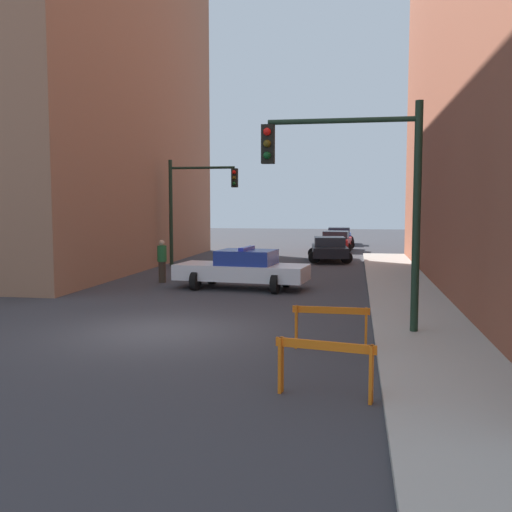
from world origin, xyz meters
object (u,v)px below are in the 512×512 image
Objects in this scene: traffic_light_far at (192,197)px; pedestrian_crossing at (162,260)px; traffic_light_near at (364,182)px; parked_car_mid at (336,241)px; barrier_front at (325,359)px; police_car at (243,269)px; barrier_mid at (331,320)px; parked_car_far at (339,236)px; parked_car_near at (329,249)px.

pedestrian_crossing is at bearing -85.60° from traffic_light_far.
parked_car_mid is at bearing 93.41° from traffic_light_near.
traffic_light_far is 3.29× the size of barrier_front.
police_car is at bearing -95.55° from parked_car_mid.
pedestrian_crossing is 1.04× the size of barrier_mid.
traffic_light_near is at bearing 66.99° from barrier_mid.
traffic_light_far is 1.20× the size of parked_car_far.
parked_car_mid is at bearing 91.66° from barrier_front.
parked_car_mid reaches higher than barrier_mid.
traffic_light_near is at bearing -96.27° from pedestrian_crossing.
traffic_light_near reaches higher than parked_car_mid.
parked_car_mid is 29.10m from barrier_front.
traffic_light_near reaches higher than traffic_light_far.
traffic_light_far is at bearing -154.04° from parked_car_near.
police_car is at bearing -108.79° from parked_car_near.
police_car is 3.09× the size of barrier_front.
parked_car_mid is 2.74× the size of barrier_mid.
barrier_front is 3.04m from barrier_mid.
parked_car_far is 32.26m from barrier_mid.
traffic_light_near reaches higher than barrier_mid.
parked_car_far is (6.58, 17.18, -2.72)m from traffic_light_far.
pedestrian_crossing is at bearing -107.03° from parked_car_mid.
police_car reaches higher than barrier_mid.
traffic_light_far reaches higher than pedestrian_crossing.
traffic_light_far is at bearing 112.27° from barrier_front.
police_car is 1.13× the size of parked_car_far.
police_car is 1.10× the size of parked_car_near.
traffic_light_far reaches higher than parked_car_far.
traffic_light_near is at bearing -59.28° from traffic_light_far.
parked_car_mid is at bearing -91.11° from parked_car_far.
traffic_light_near is at bearing -88.34° from parked_car_far.
police_car is at bearing -68.11° from pedestrian_crossing.
traffic_light_near reaches higher than parked_car_near.
parked_car_far is (2.71, 24.02, -0.05)m from police_car.
parked_car_near is 2.68× the size of pedestrian_crossing.
barrier_mid is at bearing -63.93° from traffic_light_far.
traffic_light_near is at bearing 82.32° from barrier_front.
pedestrian_crossing reaches higher than barrier_mid.
pedestrian_crossing reaches higher than parked_car_near.
parked_car_mid is at bearing -2.17° from police_car.
barrier_front is at bearing -97.68° from traffic_light_near.
parked_car_far reaches higher than barrier_front.
traffic_light_near is 3.37m from barrier_mid.
pedestrian_crossing reaches higher than barrier_front.
traffic_light_far is 6.31m from pedestrian_crossing.
parked_car_near is 22.04m from barrier_front.
police_car reaches higher than parked_car_near.
traffic_light_far is 3.13× the size of pedestrian_crossing.
traffic_light_near is 15.72m from traffic_light_far.
parked_car_mid is at bearing 83.79° from parked_car_near.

